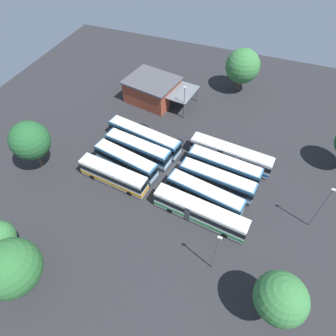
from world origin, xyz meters
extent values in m
plane|color=#28282B|center=(0.00, 0.00, 0.00)|extent=(95.92, 95.92, 0.00)
cube|color=silver|center=(-8.63, -6.07, 1.85)|extent=(12.45, 3.85, 3.09)
cube|color=beige|center=(-8.63, -6.07, 3.46)|extent=(11.94, 3.60, 0.14)
cube|color=black|center=(-8.63, -6.07, 2.34)|extent=(12.52, 3.89, 0.99)
cube|color=orange|center=(-8.63, -6.07, 0.98)|extent=(12.52, 3.89, 0.62)
cube|color=black|center=(-2.53, -6.77, 2.44)|extent=(0.29, 2.02, 1.14)
cylinder|color=black|center=(-4.73, -5.37, 0.50)|extent=(1.03, 0.41, 1.00)
cylinder|color=black|center=(-4.98, -7.64, 0.50)|extent=(1.03, 0.41, 1.00)
cylinder|color=black|center=(-12.27, -4.51, 0.50)|extent=(1.03, 0.41, 1.00)
cylinder|color=black|center=(-12.53, -6.77, 0.50)|extent=(1.03, 0.41, 1.00)
cube|color=teal|center=(-8.11, -2.38, 1.85)|extent=(12.30, 4.78, 3.09)
cube|color=beige|center=(-8.11, -2.38, 3.46)|extent=(11.79, 4.49, 0.14)
cube|color=black|center=(-8.11, -2.38, 2.34)|extent=(12.37, 4.83, 0.99)
cube|color=silver|center=(-8.11, -2.38, 0.98)|extent=(12.37, 4.83, 0.62)
cube|color=black|center=(-2.19, -3.56, 2.44)|extent=(0.46, 2.00, 1.14)
cylinder|color=black|center=(-4.22, -2.00, 0.50)|extent=(1.04, 0.49, 1.00)
cylinder|color=black|center=(-4.67, -4.23, 0.50)|extent=(1.04, 0.49, 1.00)
cylinder|color=black|center=(-11.55, -0.53, 0.50)|extent=(1.04, 0.49, 1.00)
cylinder|color=black|center=(-11.99, -2.77, 0.50)|extent=(1.04, 0.49, 1.00)
cube|color=teal|center=(-7.38, 1.12, 1.85)|extent=(12.83, 4.30, 3.09)
cube|color=beige|center=(-7.38, 1.12, 3.46)|extent=(12.30, 4.03, 0.14)
cube|color=black|center=(-7.38, 1.12, 2.34)|extent=(12.90, 4.35, 0.99)
cube|color=silver|center=(-7.38, 1.12, 0.98)|extent=(12.90, 4.35, 0.62)
cube|color=black|center=(-1.14, 0.19, 2.44)|extent=(0.36, 2.02, 1.14)
cylinder|color=black|center=(-3.35, 1.67, 0.50)|extent=(1.03, 0.44, 1.00)
cylinder|color=black|center=(-3.68, -0.58, 0.50)|extent=(1.03, 0.44, 1.00)
cylinder|color=black|center=(-11.08, 2.82, 0.50)|extent=(1.03, 0.44, 1.00)
cylinder|color=black|center=(-11.41, 0.57, 0.50)|extent=(1.03, 0.44, 1.00)
cube|color=teal|center=(-7.61, 4.37, 1.85)|extent=(15.01, 5.05, 3.09)
cube|color=beige|center=(-7.61, 4.37, 3.46)|extent=(14.39, 4.75, 0.14)
cube|color=black|center=(-7.61, 4.37, 2.34)|extent=(15.09, 5.10, 0.99)
cube|color=silver|center=(-7.61, 4.37, 0.98)|extent=(15.09, 5.10, 0.62)
cube|color=black|center=(-0.31, 3.06, 2.44)|extent=(0.42, 2.01, 1.14)
cube|color=#47474C|center=(-9.21, 4.66, 1.85)|extent=(1.33, 2.64, 2.97)
cylinder|color=black|center=(-2.89, 4.68, 0.50)|extent=(1.04, 0.47, 1.00)
cylinder|color=black|center=(-3.29, 2.44, 0.50)|extent=(1.04, 0.47, 1.00)
cylinder|color=black|center=(-11.93, 6.31, 0.50)|extent=(1.04, 0.47, 1.00)
cylinder|color=black|center=(-12.33, 4.07, 0.50)|extent=(1.04, 0.47, 1.00)
cube|color=silver|center=(7.17, -7.84, 1.85)|extent=(15.00, 4.26, 3.09)
cube|color=beige|center=(7.17, -7.84, 3.46)|extent=(14.39, 4.00, 0.14)
cube|color=black|center=(7.17, -7.84, 2.34)|extent=(15.08, 4.31, 0.99)
cube|color=#2D8C4C|center=(7.17, -7.84, 0.98)|extent=(15.08, 4.31, 0.62)
cube|color=black|center=(14.53, -8.75, 2.44)|extent=(0.31, 2.02, 1.14)
cube|color=#47474C|center=(5.55, -7.64, 1.85)|extent=(1.20, 2.61, 2.97)
cylinder|color=black|center=(11.86, -7.27, 0.50)|extent=(1.03, 0.42, 1.00)
cylinder|color=black|center=(11.59, -9.53, 0.50)|extent=(1.03, 0.42, 1.00)
cylinder|color=black|center=(2.75, -6.15, 0.50)|extent=(1.03, 0.42, 1.00)
cylinder|color=black|center=(2.47, -8.41, 0.50)|extent=(1.03, 0.42, 1.00)
cube|color=teal|center=(6.95, -4.44, 1.85)|extent=(12.84, 4.63, 3.09)
cube|color=beige|center=(6.95, -4.44, 3.46)|extent=(12.31, 4.35, 0.14)
cube|color=black|center=(6.95, -4.44, 2.34)|extent=(12.91, 4.68, 0.99)
cube|color=silver|center=(6.95, -4.44, 0.98)|extent=(12.91, 4.68, 0.62)
cube|color=black|center=(13.16, -5.54, 2.44)|extent=(0.41, 2.01, 1.14)
cylinder|color=black|center=(10.99, -4.00, 0.50)|extent=(1.04, 0.47, 1.00)
cylinder|color=black|center=(10.59, -6.24, 0.50)|extent=(1.04, 0.47, 1.00)
cylinder|color=black|center=(3.30, -2.63, 0.50)|extent=(1.04, 0.47, 1.00)
cylinder|color=black|center=(2.90, -4.87, 0.50)|extent=(1.04, 0.47, 1.00)
cube|color=teal|center=(8.00, -0.90, 1.85)|extent=(12.94, 3.89, 3.09)
cube|color=beige|center=(8.00, -0.90, 3.46)|extent=(12.41, 3.64, 0.14)
cube|color=black|center=(8.00, -0.90, 2.34)|extent=(13.01, 3.94, 0.99)
cube|color=silver|center=(8.00, -0.90, 0.98)|extent=(13.01, 3.94, 0.62)
cube|color=black|center=(14.34, -1.62, 2.44)|extent=(0.29, 2.02, 1.14)
cylinder|color=black|center=(12.05, -0.22, 0.50)|extent=(1.03, 0.41, 1.00)
cylinder|color=black|center=(11.80, -2.48, 0.50)|extent=(1.03, 0.41, 1.00)
cylinder|color=black|center=(4.20, 0.67, 0.50)|extent=(1.03, 0.41, 1.00)
cylinder|color=black|center=(3.95, -1.59, 0.50)|extent=(1.03, 0.41, 1.00)
cube|color=teal|center=(8.38, 2.56, 1.85)|extent=(12.95, 3.96, 3.09)
cube|color=beige|center=(8.38, 2.56, 3.46)|extent=(12.42, 3.70, 0.14)
cube|color=black|center=(8.38, 2.56, 2.34)|extent=(13.02, 4.00, 0.99)
cube|color=silver|center=(8.38, 2.56, 0.98)|extent=(13.02, 4.00, 0.62)
cube|color=black|center=(14.72, 1.81, 2.44)|extent=(0.30, 2.02, 1.14)
cylinder|color=black|center=(12.44, 3.22, 0.50)|extent=(1.03, 0.42, 1.00)
cylinder|color=black|center=(12.17, 0.96, 0.50)|extent=(1.03, 0.42, 1.00)
cylinder|color=black|center=(4.59, 4.16, 0.50)|extent=(1.03, 0.42, 1.00)
cylinder|color=black|center=(4.32, 1.90, 0.50)|extent=(1.03, 0.42, 1.00)
cube|color=silver|center=(8.79, 5.75, 1.85)|extent=(14.99, 4.10, 3.09)
cube|color=beige|center=(8.79, 5.75, 3.46)|extent=(14.38, 3.83, 0.14)
cube|color=black|center=(8.79, 5.75, 2.34)|extent=(15.07, 4.14, 0.99)
cube|color=#1E56A8|center=(8.79, 5.75, 0.98)|extent=(15.07, 4.14, 0.62)
cube|color=black|center=(16.16, 4.93, 2.44)|extent=(0.28, 2.02, 1.14)
cube|color=#47474C|center=(7.17, 5.93, 1.85)|extent=(1.17, 2.61, 2.97)
cylinder|color=black|center=(13.48, 6.37, 0.50)|extent=(1.03, 0.41, 1.00)
cylinder|color=black|center=(13.22, 4.11, 0.50)|extent=(1.03, 0.41, 1.00)
cylinder|color=black|center=(4.35, 7.38, 0.50)|extent=(1.03, 0.41, 1.00)
cylinder|color=black|center=(4.10, 5.12, 0.50)|extent=(1.03, 0.41, 1.00)
cube|color=#99422D|center=(-11.89, 18.53, 2.34)|extent=(11.51, 10.25, 4.67)
cube|color=#4C4C51|center=(-11.89, 18.53, 4.85)|extent=(12.20, 10.86, 0.36)
cube|color=black|center=(-6.93, 17.58, 1.10)|extent=(0.40, 1.78, 2.20)
cube|color=slate|center=(-7.80, 18.77, 3.70)|extent=(11.79, 8.66, 0.20)
cylinder|color=#59595B|center=(-2.24, 21.44, 1.80)|extent=(0.20, 0.20, 3.60)
cylinder|color=#59595B|center=(-3.10, 14.77, 1.80)|extent=(0.20, 0.20, 3.60)
cylinder|color=#59595B|center=(-12.50, 22.76, 1.80)|extent=(0.20, 0.20, 3.60)
cylinder|color=#59595B|center=(-13.36, 16.09, 1.80)|extent=(0.20, 0.20, 3.60)
cylinder|color=slate|center=(-3.20, 14.79, 3.63)|extent=(0.16, 0.16, 7.27)
cube|color=silver|center=(-3.20, 14.79, 7.45)|extent=(0.56, 0.28, 0.20)
cylinder|color=slate|center=(11.06, -14.71, 4.22)|extent=(0.16, 0.16, 8.44)
cube|color=silver|center=(11.06, -14.71, 8.62)|extent=(0.56, 0.28, 0.20)
cylinder|color=slate|center=(23.29, -2.94, 4.45)|extent=(0.16, 0.16, 8.89)
cube|color=silver|center=(23.29, -2.94, 9.07)|extent=(0.56, 0.28, 0.20)
cylinder|color=brown|center=(-22.76, -7.44, 1.77)|extent=(0.44, 0.44, 3.54)
sphere|color=#235B2D|center=(-22.76, -7.44, 6.35)|extent=(6.61, 6.61, 6.61)
cylinder|color=brown|center=(-16.41, -22.85, 1.30)|extent=(0.44, 0.44, 2.60)
cylinder|color=brown|center=(5.48, 29.14, 1.46)|extent=(0.44, 0.44, 2.91)
sphere|color=#387A3D|center=(5.48, 29.14, 6.12)|extent=(7.54, 7.54, 7.54)
cylinder|color=brown|center=(19.12, -18.03, 1.72)|extent=(0.44, 0.44, 3.45)
sphere|color=#387A3D|center=(19.12, -18.03, 6.00)|extent=(6.00, 6.00, 6.00)
cylinder|color=brown|center=(-11.18, -25.85, 1.34)|extent=(0.44, 0.44, 2.68)
sphere|color=#2D6B33|center=(-11.18, -25.85, 5.74)|extent=(7.20, 7.20, 7.20)
cylinder|color=black|center=(-1.62, 7.43, 0.00)|extent=(1.95, 1.95, 0.01)
cylinder|color=black|center=(-5.46, 6.50, 0.00)|extent=(3.41, 3.41, 0.01)
cylinder|color=black|center=(-10.22, 8.11, 0.00)|extent=(3.68, 3.68, 0.01)
camera|label=1|loc=(11.14, -31.92, 39.42)|focal=30.95mm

